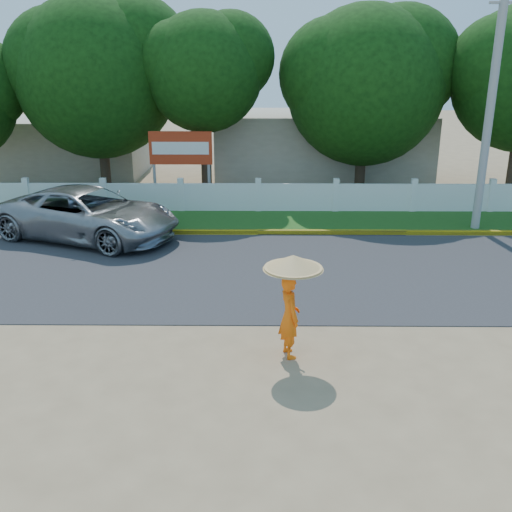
% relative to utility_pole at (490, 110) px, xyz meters
% --- Properties ---
extents(ground, '(120.00, 120.00, 0.00)m').
position_rel_utility_pole_xyz_m(ground, '(-7.61, -8.85, -4.04)').
color(ground, '#9E8460').
rests_on(ground, ground).
extents(road, '(60.00, 7.00, 0.02)m').
position_rel_utility_pole_xyz_m(road, '(-7.61, -4.35, -4.03)').
color(road, '#38383A').
rests_on(road, ground).
extents(grass_verge, '(60.00, 3.50, 0.03)m').
position_rel_utility_pole_xyz_m(grass_verge, '(-7.61, 0.90, -4.02)').
color(grass_verge, '#2D601E').
rests_on(grass_verge, ground).
extents(curb, '(40.00, 0.18, 0.16)m').
position_rel_utility_pole_xyz_m(curb, '(-7.61, -0.80, -3.96)').
color(curb, yellow).
rests_on(curb, ground).
extents(fence, '(40.00, 0.10, 1.10)m').
position_rel_utility_pole_xyz_m(fence, '(-7.61, 2.35, -3.49)').
color(fence, silver).
rests_on(fence, ground).
extents(building_near, '(10.00, 6.00, 3.20)m').
position_rel_utility_pole_xyz_m(building_near, '(-4.61, 9.15, -2.44)').
color(building_near, '#B7AD99').
rests_on(building_near, ground).
extents(building_far, '(8.00, 5.00, 2.80)m').
position_rel_utility_pole_xyz_m(building_far, '(-17.61, 10.15, -2.64)').
color(building_far, '#B7AD99').
rests_on(building_far, ground).
extents(utility_pole, '(0.28, 0.28, 8.08)m').
position_rel_utility_pole_xyz_m(utility_pole, '(0.00, 0.00, 0.00)').
color(utility_pole, '#979794').
rests_on(utility_pole, ground).
extents(vehicle, '(6.67, 4.86, 1.69)m').
position_rel_utility_pole_xyz_m(vehicle, '(-13.15, -1.33, -3.20)').
color(vehicle, gray).
rests_on(vehicle, ground).
extents(monk_with_parasol, '(1.16, 1.16, 2.11)m').
position_rel_utility_pole_xyz_m(monk_with_parasol, '(-6.91, -9.15, -2.66)').
color(monk_with_parasol, '#FF630D').
rests_on(monk_with_parasol, ground).
extents(billboard, '(2.50, 0.13, 2.95)m').
position_rel_utility_pole_xyz_m(billboard, '(-10.71, 3.45, -1.90)').
color(billboard, gray).
rests_on(billboard, ground).
extents(tree_row, '(34.23, 7.74, 8.30)m').
position_rel_utility_pole_xyz_m(tree_row, '(-5.12, 5.34, 0.77)').
color(tree_row, '#473828').
rests_on(tree_row, ground).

